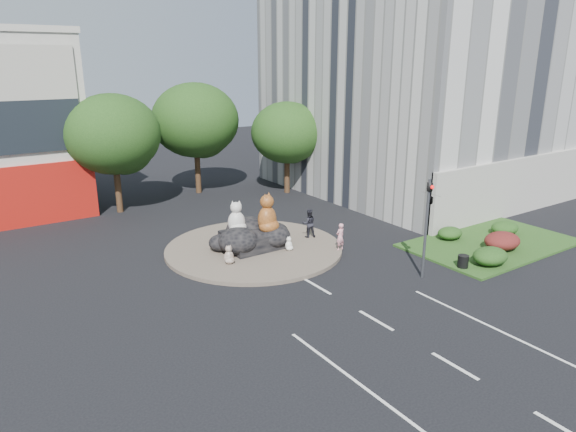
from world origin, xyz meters
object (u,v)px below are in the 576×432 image
Objects in this scene: kitten_calico at (229,254)px; kitten_white at (289,243)px; cat_white at (236,217)px; cat_tabby at (267,213)px; pedestrian_pink at (340,237)px; pedestrian_dark at (309,223)px; litter_bin at (463,261)px.

kitten_calico is 3.66m from kitten_white.
cat_tabby is at bearing -11.74° from cat_white.
cat_white is at bearing -44.61° from pedestrian_pink.
cat_white is at bearing 64.16° from kitten_calico.
kitten_calico is 0.58× the size of pedestrian_dark.
cat_white is 4.60m from pedestrian_dark.
cat_tabby is at bearing 107.98° from kitten_white.
litter_bin is (3.93, -8.08, -0.62)m from pedestrian_dark.
cat_tabby is 4.28m from pedestrian_pink.
litter_bin is (6.16, -6.91, -0.17)m from kitten_white.
pedestrian_pink is at bearing 115.24° from pedestrian_dark.
cat_tabby reaches higher than kitten_white.
cat_white is at bearing 133.26° from litter_bin.
kitten_calico is 6.32m from pedestrian_pink.
cat_tabby reaches higher than kitten_calico.
kitten_calico is (-1.47, -1.80, -1.33)m from cat_white.
cat_white reaches higher than kitten_calico.
kitten_white is 2.88m from pedestrian_pink.
pedestrian_dark reaches higher than pedestrian_pink.
litter_bin is at bearing -79.26° from cat_tabby.
kitten_calico is at bearing 167.62° from cat_tabby.
pedestrian_dark is 9.01m from litter_bin.
kitten_white is 2.56m from pedestrian_dark.
pedestrian_pink reaches higher than kitten_white.
cat_tabby reaches higher than litter_bin.
cat_white is at bearing 119.55° from cat_tabby.
cat_tabby is 1.31× the size of pedestrian_dark.
litter_bin is at bearing -22.39° from kitten_calico.
pedestrian_pink is 6.58m from litter_bin.
pedestrian_pink is at bearing 124.84° from litter_bin.
litter_bin is at bearing -63.47° from kitten_white.
pedestrian_dark is at bearing 23.02° from kitten_calico.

